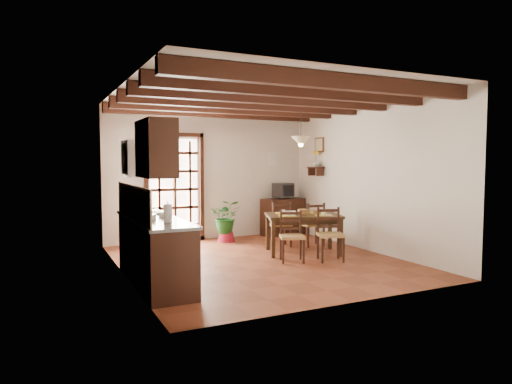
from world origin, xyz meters
TOP-DOWN VIEW (x-y plane):
  - ground_plane at (0.00, 0.00)m, footprint 5.00×5.00m
  - room_shell at (0.00, 0.00)m, footprint 4.52×5.02m
  - ceiling_beams at (0.00, 0.00)m, footprint 4.50×4.34m
  - french_door at (-0.80, 2.45)m, footprint 1.26×0.11m
  - kitchen_counter at (-1.96, -0.60)m, footprint 0.64×2.25m
  - upper_cabinet at (-2.08, -1.30)m, footprint 0.35×0.80m
  - range_hood at (-2.05, -0.05)m, footprint 0.38×0.60m
  - counter_items at (-1.95, -0.51)m, footprint 0.50×1.43m
  - dining_table at (1.00, 0.27)m, footprint 1.54×1.25m
  - chair_near_left at (0.46, -0.25)m, footprint 0.51×0.50m
  - chair_near_right at (1.08, -0.47)m, footprint 0.53×0.52m
  - chair_far_left at (0.92, 1.02)m, footprint 0.48×0.46m
  - chair_far_right at (1.55, 0.80)m, footprint 0.44×0.42m
  - table_setting at (1.00, 0.27)m, footprint 0.96×0.64m
  - table_bowl at (0.80, 0.40)m, footprint 0.28×0.28m
  - sideboard at (1.67, 2.23)m, footprint 1.04×0.59m
  - crt_tv at (1.67, 2.22)m, footprint 0.44×0.42m
  - fuse_box at (1.50, 2.48)m, footprint 0.25×0.03m
  - plant_pot at (0.18, 1.99)m, footprint 0.37×0.37m
  - potted_plant at (0.18, 1.99)m, footprint 2.07×1.96m
  - wall_shelf at (2.14, 1.60)m, footprint 0.20×0.42m
  - shelf_vase at (2.14, 1.60)m, footprint 0.15×0.15m
  - shelf_flowers at (2.14, 1.60)m, footprint 0.14×0.14m
  - framed_picture at (2.22, 1.60)m, footprint 0.03×0.32m
  - pendant_lamp at (1.00, 0.37)m, footprint 0.36×0.36m

SIDE VIEW (x-z plane):
  - ground_plane at x=0.00m, z-range 0.00..0.00m
  - plant_pot at x=0.18m, z-range 0.00..0.22m
  - chair_near_left at x=0.46m, z-range -0.16..0.70m
  - chair_far_right at x=1.55m, z-range -0.16..0.71m
  - chair_far_left at x=0.92m, z-range -0.17..0.73m
  - chair_near_right at x=1.08m, z-range -0.17..0.74m
  - sideboard at x=1.67m, z-range 0.00..0.84m
  - kitchen_counter at x=-1.96m, z-range -0.22..1.16m
  - potted_plant at x=0.18m, z-range -0.34..1.48m
  - dining_table at x=1.00m, z-range 0.27..0.99m
  - table_setting at x=1.00m, z-range 0.67..0.76m
  - table_bowl at x=0.80m, z-range 0.72..0.77m
  - counter_items at x=-1.95m, z-range 0.83..1.08m
  - crt_tv at x=1.67m, z-range 0.86..1.19m
  - french_door at x=-0.80m, z-range 0.02..2.34m
  - wall_shelf at x=2.14m, z-range 1.41..1.61m
  - shelf_vase at x=2.14m, z-range 1.57..1.73m
  - range_hood at x=-2.05m, z-range 1.46..2.00m
  - fuse_box at x=1.50m, z-range 1.59..1.91m
  - room_shell at x=0.00m, z-range 0.41..3.22m
  - upper_cabinet at x=-2.08m, z-range 1.50..2.20m
  - shelf_flowers at x=2.14m, z-range 1.68..2.04m
  - framed_picture at x=2.22m, z-range 1.89..2.21m
  - pendant_lamp at x=1.00m, z-range 1.66..2.50m
  - ceiling_beams at x=0.00m, z-range 2.59..2.79m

